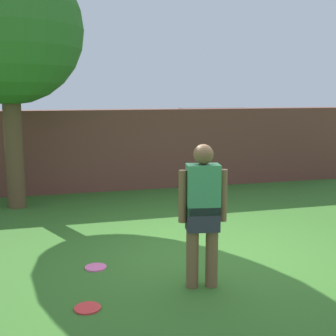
{
  "coord_description": "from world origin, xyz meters",
  "views": [
    {
      "loc": [
        -1.97,
        -5.35,
        2.17
      ],
      "look_at": [
        -0.18,
        1.31,
        1.0
      ],
      "focal_mm": 47.87,
      "sensor_mm": 36.0,
      "label": 1
    }
  ],
  "objects_px": {
    "tree": "(7,30)",
    "person": "(203,209)",
    "frisbee_pink": "(96,267)",
    "frisbee_red": "(87,308)",
    "car": "(219,139)"
  },
  "relations": [
    {
      "from": "person",
      "to": "frisbee_pink",
      "type": "distance_m",
      "value": 1.65
    },
    {
      "from": "person",
      "to": "car",
      "type": "relative_size",
      "value": 0.38
    },
    {
      "from": "person",
      "to": "car",
      "type": "distance_m",
      "value": 8.04
    },
    {
      "from": "frisbee_red",
      "to": "car",
      "type": "bearing_deg",
      "value": 59.94
    },
    {
      "from": "car",
      "to": "frisbee_pink",
      "type": "bearing_deg",
      "value": 58.46
    },
    {
      "from": "car",
      "to": "tree",
      "type": "bearing_deg",
      "value": 31.52
    },
    {
      "from": "frisbee_red",
      "to": "frisbee_pink",
      "type": "relative_size",
      "value": 1.0
    },
    {
      "from": "tree",
      "to": "frisbee_red",
      "type": "height_order",
      "value": "tree"
    },
    {
      "from": "tree",
      "to": "frisbee_pink",
      "type": "relative_size",
      "value": 17.28
    },
    {
      "from": "tree",
      "to": "car",
      "type": "distance_m",
      "value": 6.65
    },
    {
      "from": "tree",
      "to": "person",
      "type": "relative_size",
      "value": 2.88
    },
    {
      "from": "frisbee_pink",
      "to": "tree",
      "type": "bearing_deg",
      "value": 108.24
    },
    {
      "from": "person",
      "to": "frisbee_pink",
      "type": "bearing_deg",
      "value": 151.7
    },
    {
      "from": "frisbee_pink",
      "to": "frisbee_red",
      "type": "bearing_deg",
      "value": -100.37
    },
    {
      "from": "person",
      "to": "frisbee_red",
      "type": "xyz_separation_m",
      "value": [
        -1.3,
        -0.21,
        -0.89
      ]
    }
  ]
}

